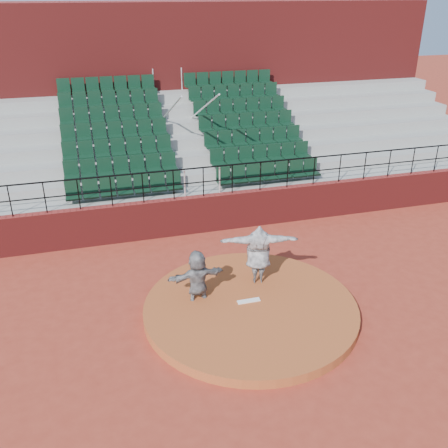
# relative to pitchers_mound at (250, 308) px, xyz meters

# --- Properties ---
(ground) EXTENTS (90.00, 90.00, 0.00)m
(ground) POSITION_rel_pitchers_mound_xyz_m (0.00, 0.00, -0.12)
(ground) COLOR maroon
(ground) RESTS_ON ground
(pitchers_mound) EXTENTS (5.50, 5.50, 0.25)m
(pitchers_mound) POSITION_rel_pitchers_mound_xyz_m (0.00, 0.00, 0.00)
(pitchers_mound) COLOR #A54D25
(pitchers_mound) RESTS_ON ground
(pitching_rubber) EXTENTS (0.60, 0.15, 0.03)m
(pitching_rubber) POSITION_rel_pitchers_mound_xyz_m (0.00, 0.15, 0.14)
(pitching_rubber) COLOR white
(pitching_rubber) RESTS_ON pitchers_mound
(boundary_wall) EXTENTS (24.00, 0.30, 1.30)m
(boundary_wall) POSITION_rel_pitchers_mound_xyz_m (0.00, 5.00, 0.53)
(boundary_wall) COLOR maroon
(boundary_wall) RESTS_ON ground
(wall_railing) EXTENTS (24.04, 0.05, 1.03)m
(wall_railing) POSITION_rel_pitchers_mound_xyz_m (0.00, 5.00, 1.90)
(wall_railing) COLOR black
(wall_railing) RESTS_ON boundary_wall
(seating_deck) EXTENTS (24.00, 5.97, 4.63)m
(seating_deck) POSITION_rel_pitchers_mound_xyz_m (0.00, 8.64, 1.33)
(seating_deck) COLOR gray
(seating_deck) RESTS_ON ground
(press_box_facade) EXTENTS (24.00, 3.00, 7.10)m
(press_box_facade) POSITION_rel_pitchers_mound_xyz_m (0.00, 12.60, 3.43)
(press_box_facade) COLOR maroon
(press_box_facade) RESTS_ON ground
(pitcher) EXTENTS (2.17, 1.01, 1.70)m
(pitcher) POSITION_rel_pitchers_mound_xyz_m (0.55, 1.03, 0.98)
(pitcher) COLOR black
(pitcher) RESTS_ON pitchers_mound
(fielder) EXTENTS (1.54, 0.62, 1.62)m
(fielder) POSITION_rel_pitchers_mound_xyz_m (-1.23, 0.67, 0.69)
(fielder) COLOR black
(fielder) RESTS_ON ground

